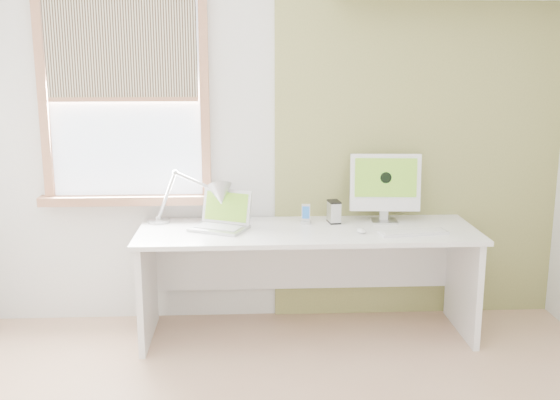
{
  "coord_description": "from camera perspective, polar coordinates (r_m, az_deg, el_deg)",
  "views": [
    {
      "loc": [
        -0.19,
        -2.68,
        1.83
      ],
      "look_at": [
        0.0,
        1.05,
        1.0
      ],
      "focal_mm": 41.71,
      "sensor_mm": 36.0,
      "label": 1
    }
  ],
  "objects": [
    {
      "name": "room",
      "position": [
        2.74,
        1.13,
        1.39
      ],
      "size": [
        4.04,
        3.54,
        2.64
      ],
      "color": "tan",
      "rests_on": "ground"
    },
    {
      "name": "accent_wall",
      "position": [
        4.61,
        12.12,
        5.64
      ],
      "size": [
        2.0,
        0.02,
        2.6
      ],
      "primitive_type": "cube",
      "color": "olive",
      "rests_on": "room"
    },
    {
      "name": "window",
      "position": [
        4.48,
        -13.49,
        8.53
      ],
      "size": [
        1.2,
        0.14,
        1.42
      ],
      "color": "#A66E4F",
      "rests_on": "room"
    },
    {
      "name": "desk",
      "position": [
        4.34,
        2.34,
        -4.85
      ],
      "size": [
        2.2,
        0.7,
        0.73
      ],
      "color": "white",
      "rests_on": "room"
    },
    {
      "name": "desk_lamp",
      "position": [
        4.3,
        -6.3,
        0.23
      ],
      "size": [
        0.62,
        0.34,
        0.36
      ],
      "color": "#B0B2B5",
      "rests_on": "desk"
    },
    {
      "name": "laptop",
      "position": [
        4.25,
        -5.1,
        -1.68
      ],
      "size": [
        0.43,
        0.39,
        0.24
      ],
      "color": "#B0B2B5",
      "rests_on": "desk"
    },
    {
      "name": "phone_dock",
      "position": [
        4.36,
        2.28,
        -1.6
      ],
      "size": [
        0.08,
        0.08,
        0.13
      ],
      "color": "#B0B2B5",
      "rests_on": "desk"
    },
    {
      "name": "external_drive",
      "position": [
        4.39,
        4.75,
        -1.04
      ],
      "size": [
        0.09,
        0.13,
        0.15
      ],
      "color": "#B0B2B5",
      "rests_on": "desk"
    },
    {
      "name": "imac",
      "position": [
        4.42,
        9.2,
        1.39
      ],
      "size": [
        0.47,
        0.17,
        0.46
      ],
      "color": "#B0B2B5",
      "rests_on": "desk"
    },
    {
      "name": "keyboard",
      "position": [
        4.2,
        11.61,
        -2.81
      ],
      "size": [
        0.45,
        0.18,
        0.02
      ],
      "color": "white",
      "rests_on": "desk"
    },
    {
      "name": "mouse",
      "position": [
        4.17,
        7.13,
        -2.68
      ],
      "size": [
        0.06,
        0.1,
        0.03
      ],
      "primitive_type": "ellipsoid",
      "rotation": [
        0.0,
        0.0,
        0.05
      ],
      "color": "white",
      "rests_on": "desk"
    }
  ]
}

